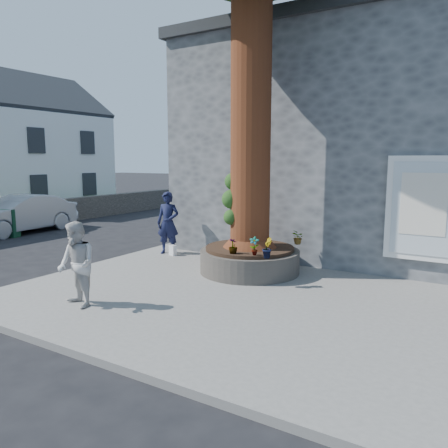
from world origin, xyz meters
The scene contains 15 objects.
ground centered at (0.00, 0.00, 0.00)m, with size 120.00×120.00×0.00m, color black.
pavement centered at (1.50, 1.00, 0.06)m, with size 9.00×8.00×0.12m, color slate.
yellow_line centered at (-3.05, 1.00, 0.00)m, with size 0.10×30.00×0.01m, color yellow.
stone_shop centered at (2.50, 7.20, 3.16)m, with size 10.30×8.30×6.30m.
planter centered at (0.80, 2.00, 0.41)m, with size 2.30×2.30×0.60m.
cottage_far centered at (-16.50, 8.00, 3.79)m, with size 7.30×7.40×8.75m.
man centered at (-2.08, 2.60, 0.98)m, with size 0.63×0.41×1.73m, color #131735.
woman centered at (-0.68, -1.72, 0.88)m, with size 0.74×0.58×1.53m, color beige.
shopping_bag centered at (-1.84, 2.48, 0.26)m, with size 0.20×0.12×0.28m, color white.
car_silver centered at (-9.40, 3.01, 0.70)m, with size 1.49×4.27×1.41m, color #989A9F.
a_board_sign centered at (-8.90, 2.27, 0.50)m, with size 0.55×0.36×1.00m, color #0E341E.
plant_a centered at (1.31, 1.24, 0.92)m, with size 0.21×0.14×0.40m, color gray.
plant_b centered at (1.65, 1.15, 0.93)m, with size 0.23×0.22×0.42m, color gray.
plant_c centered at (0.85, 1.15, 0.89)m, with size 0.19×0.19×0.33m, color gray.
plant_d centered at (1.65, 2.85, 0.89)m, with size 0.31×0.27×0.34m, color gray.
Camera 1 is at (5.45, -6.78, 2.72)m, focal length 35.00 mm.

